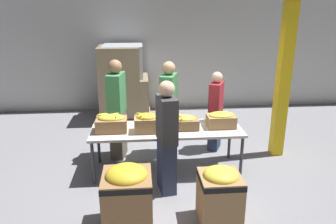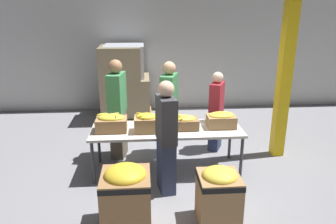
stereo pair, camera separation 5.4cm
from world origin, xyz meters
TOP-DOWN VIEW (x-y plane):
  - ground_plane at (0.00, 0.00)m, footprint 30.00×30.00m
  - wall_back at (0.00, 3.55)m, footprint 16.00×0.08m
  - sorting_table at (0.00, 0.00)m, footprint 2.44×0.84m
  - banana_box_0 at (-0.88, -0.03)m, footprint 0.48×0.34m
  - banana_box_1 at (-0.32, -0.09)m, footprint 0.39×0.31m
  - banana_box_2 at (0.30, -0.02)m, footprint 0.40×0.31m
  - banana_box_3 at (0.89, -0.00)m, footprint 0.45×0.31m
  - volunteer_0 at (0.09, 0.66)m, footprint 0.36×0.51m
  - volunteer_1 at (-0.05, -0.63)m, footprint 0.29×0.48m
  - volunteer_2 at (0.99, 0.80)m, footprint 0.36×0.45m
  - volunteer_3 at (-0.83, 0.61)m, footprint 0.32×0.51m
  - donation_bin_0 at (-0.60, -1.43)m, footprint 0.60×0.60m
  - donation_bin_1 at (0.55, -1.43)m, footprint 0.52×0.52m
  - support_pillar at (2.08, 0.47)m, footprint 0.21×0.21m
  - pallet_stack_0 at (-0.75, 2.77)m, footprint 1.15×1.15m
  - pallet_stack_1 at (-0.89, 2.71)m, footprint 1.02×1.02m
  - pallet_stack_2 at (-0.80, 2.90)m, footprint 1.01×1.01m

SIDE VIEW (x-z plane):
  - ground_plane at x=0.00m, z-range 0.00..0.00m
  - donation_bin_1 at x=0.55m, z-range 0.02..0.77m
  - donation_bin_0 at x=-0.60m, z-range 0.02..0.85m
  - pallet_stack_0 at x=-0.75m, z-range -0.01..1.01m
  - sorting_table at x=0.00m, z-range 0.32..1.07m
  - volunteer_2 at x=0.99m, z-range 0.00..1.50m
  - volunteer_1 at x=-0.05m, z-range -0.01..1.67m
  - banana_box_2 at x=0.30m, z-range 0.73..0.97m
  - volunteer_0 at x=0.09m, z-range -0.01..1.72m
  - pallet_stack_1 at x=-0.89m, z-range -0.01..1.74m
  - pallet_stack_2 at x=-0.80m, z-range -0.01..1.75m
  - banana_box_3 at x=0.89m, z-range 0.74..1.01m
  - banana_box_0 at x=-0.88m, z-range 0.74..1.02m
  - volunteer_3 at x=-0.83m, z-range -0.01..1.77m
  - banana_box_1 at x=-0.32m, z-range 0.75..1.04m
  - wall_back at x=0.00m, z-range 0.00..4.00m
  - support_pillar at x=2.08m, z-range 0.00..4.00m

